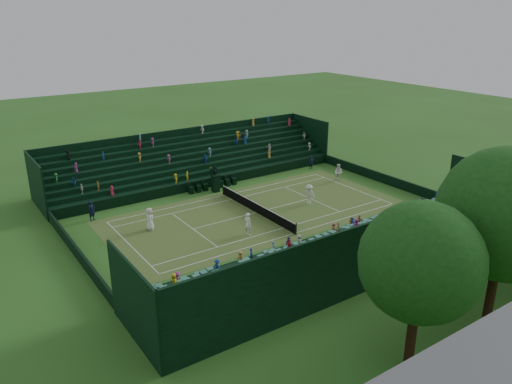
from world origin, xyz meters
TOP-DOWN VIEW (x-y plane):
  - ground at (0.00, 0.00)m, footprint 160.00×160.00m
  - court_surface at (0.00, 0.00)m, footprint 12.97×26.77m
  - perimeter_wall_north at (0.00, 15.88)m, footprint 17.17×0.20m
  - perimeter_wall_south at (0.00, -15.88)m, footprint 17.17×0.20m
  - perimeter_wall_east at (8.48, 0.00)m, footprint 0.20×31.77m
  - perimeter_wall_west at (-8.48, 0.00)m, footprint 0.20×31.77m
  - north_grandstand at (12.66, 0.00)m, footprint 6.60×32.00m
  - south_grandstand at (-12.66, 0.00)m, footprint 6.60×32.00m
  - tennis_net at (0.00, 0.00)m, footprint 11.67×0.10m
  - umpire_chair at (-7.00, -0.18)m, footprint 0.84×0.84m
  - courtside_chairs at (-7.82, -0.01)m, footprint 0.48×5.45m
  - player_near_west at (-1.87, -9.38)m, footprint 1.11×0.91m
  - player_near_east at (3.52, -3.20)m, footprint 0.81×0.65m
  - player_far_west at (-2.45, 12.37)m, footprint 1.13×1.03m
  - player_far_east at (0.96, 5.39)m, footprint 1.43×1.22m
  - line_judge_north at (-7.37, 12.71)m, footprint 0.42×0.61m
  - line_judge_south at (-6.61, -12.76)m, footprint 0.66×0.77m

SIDE VIEW (x-z plane):
  - ground at x=0.00m, z-range 0.00..0.00m
  - court_surface at x=0.00m, z-range 0.00..0.01m
  - courtside_chairs at x=-7.82m, z-range -0.13..0.92m
  - perimeter_wall_north at x=0.00m, z-range 0.00..1.00m
  - perimeter_wall_south at x=0.00m, z-range 0.00..1.00m
  - perimeter_wall_east at x=8.48m, z-range 0.00..1.00m
  - perimeter_wall_west at x=-8.48m, z-range 0.00..1.00m
  - tennis_net at x=0.00m, z-range 0.00..1.06m
  - line_judge_north at x=-7.37m, z-range 0.00..1.62m
  - line_judge_south at x=-6.61m, z-range 0.00..1.79m
  - player_far_west at x=-2.45m, z-range 0.00..1.88m
  - player_far_east at x=0.96m, z-range 0.00..1.92m
  - player_near_east at x=3.52m, z-range 0.00..1.93m
  - player_near_west at x=-1.87m, z-range 0.00..1.96m
  - umpire_chair at x=-7.00m, z-range -0.19..2.45m
  - north_grandstand at x=12.66m, z-range -0.90..4.00m
  - south_grandstand at x=-12.66m, z-range -0.90..4.00m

